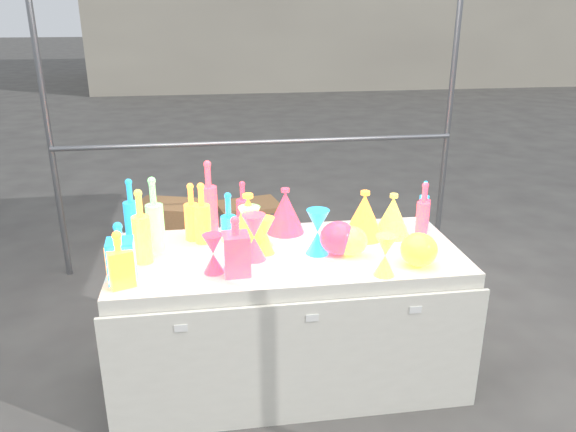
{
  "coord_description": "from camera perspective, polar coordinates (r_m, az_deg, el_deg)",
  "views": [
    {
      "loc": [
        -0.4,
        -2.65,
        1.95
      ],
      "look_at": [
        0.0,
        0.0,
        0.95
      ],
      "focal_mm": 35.0,
      "sensor_mm": 36.0,
      "label": 1
    }
  ],
  "objects": [
    {
      "name": "ground",
      "position": [
        3.32,
        -0.0,
        -15.56
      ],
      "size": [
        80.0,
        80.0,
        0.0
      ],
      "primitive_type": "plane",
      "color": "#615F5A",
      "rests_on": "ground"
    },
    {
      "name": "display_table",
      "position": [
        3.11,
        0.03,
        -10.07
      ],
      "size": [
        1.84,
        0.83,
        0.75
      ],
      "color": "white",
      "rests_on": "ground"
    },
    {
      "name": "cardboard_box_closed",
      "position": [
        4.99,
        -12.06,
        -0.72
      ],
      "size": [
        0.6,
        0.51,
        0.37
      ],
      "primitive_type": "cube",
      "rotation": [
        0.0,
        0.0,
        -0.31
      ],
      "color": "#AC7A4D",
      "rests_on": "ground"
    },
    {
      "name": "cardboard_box_flat",
      "position": [
        5.8,
        -4.02,
        1.01
      ],
      "size": [
        0.7,
        0.56,
        0.05
      ],
      "primitive_type": "cube",
      "rotation": [
        0.0,
        0.0,
        0.2
      ],
      "color": "#AC7A4D",
      "rests_on": "ground"
    },
    {
      "name": "bottle_0",
      "position": [
        3.03,
        -8.73,
        0.31
      ],
      "size": [
        0.1,
        0.1,
        0.34
      ],
      "primitive_type": null,
      "rotation": [
        0.0,
        0.0,
        -0.23
      ],
      "color": "red",
      "rests_on": "display_table"
    },
    {
      "name": "bottle_1",
      "position": [
        3.12,
        -15.62,
        0.53
      ],
      "size": [
        0.11,
        0.11,
        0.36
      ],
      "primitive_type": null,
      "rotation": [
        0.0,
        0.0,
        0.3
      ],
      "color": "#178321",
      "rests_on": "display_table"
    },
    {
      "name": "bottle_2",
      "position": [
        3.16,
        -8.04,
        1.96
      ],
      "size": [
        0.11,
        0.11,
        0.42
      ],
      "primitive_type": null,
      "rotation": [
        0.0,
        0.0,
        0.32
      ],
      "color": "orange",
      "rests_on": "display_table"
    },
    {
      "name": "bottle_3",
      "position": [
        3.18,
        -4.61,
        1.02
      ],
      "size": [
        0.09,
        0.09,
        0.29
      ],
      "primitive_type": null,
      "rotation": [
        0.0,
        0.0,
        -0.19
      ],
      "color": "#1C28A7",
      "rests_on": "display_table"
    },
    {
      "name": "bottle_4",
      "position": [
        2.85,
        -14.7,
        -1.02
      ],
      "size": [
        0.11,
        0.11,
        0.38
      ],
      "primitive_type": null,
      "rotation": [
        0.0,
        0.0,
        0.33
      ],
      "color": "#127274",
      "rests_on": "display_table"
    },
    {
      "name": "bottle_5",
      "position": [
        2.93,
        -13.39,
        0.04
      ],
      "size": [
        0.11,
        0.11,
        0.41
      ],
      "primitive_type": null,
      "rotation": [
        0.0,
        0.0,
        0.3
      ],
      "color": "#D52ACA",
      "rests_on": "display_table"
    },
    {
      "name": "bottle_6",
      "position": [
        3.09,
        -9.76,
        0.45
      ],
      "size": [
        0.09,
        0.09,
        0.32
      ],
      "primitive_type": null,
      "rotation": [
        0.0,
        0.0,
        0.06
      ],
      "color": "red",
      "rests_on": "display_table"
    },
    {
      "name": "bottle_7",
      "position": [
        2.84,
        -6.03,
        -0.91
      ],
      "size": [
        0.09,
        0.09,
        0.34
      ],
      "primitive_type": null,
      "rotation": [
        0.0,
        0.0,
        -0.17
      ],
      "color": "#178321",
      "rests_on": "display_table"
    },
    {
      "name": "decanter_0",
      "position": [
        2.66,
        -16.77,
        -4.14
      ],
      "size": [
        0.14,
        0.14,
        0.27
      ],
      "primitive_type": null,
      "rotation": [
        0.0,
        0.0,
        0.37
      ],
      "color": "red",
      "rests_on": "display_table"
    },
    {
      "name": "decanter_1",
      "position": [
        2.66,
        -5.31,
        -3.01
      ],
      "size": [
        0.13,
        0.13,
        0.29
      ],
      "primitive_type": null,
      "rotation": [
        0.0,
        0.0,
        0.06
      ],
      "color": "orange",
      "rests_on": "display_table"
    },
    {
      "name": "decanter_2",
      "position": [
        2.7,
        -16.66,
        -3.49
      ],
      "size": [
        0.13,
        0.13,
        0.29
      ],
      "primitive_type": null,
      "rotation": [
        0.0,
        0.0,
        0.06
      ],
      "color": "#178321",
      "rests_on": "display_table"
    },
    {
      "name": "hourglass_0",
      "position": [
        2.81,
        -3.46,
        -2.17
      ],
      "size": [
        0.15,
        0.15,
        0.24
      ],
      "primitive_type": null,
      "rotation": [
        0.0,
        0.0,
        -0.27
      ],
      "color": "orange",
      "rests_on": "display_table"
    },
    {
      "name": "hourglass_1",
      "position": [
        2.7,
        -7.61,
        -3.82
      ],
      "size": [
        0.12,
        0.12,
        0.2
      ],
      "primitive_type": null,
      "rotation": [
        0.0,
        0.0,
        0.21
      ],
      "color": "#1C28A7",
      "rests_on": "display_table"
    },
    {
      "name": "hourglass_2",
      "position": [
        2.69,
        9.85,
        -3.98
      ],
      "size": [
        0.13,
        0.13,
        0.2
      ],
      "primitive_type": null,
      "rotation": [
        0.0,
        0.0,
        -0.28
      ],
      "color": "#127274",
      "rests_on": "display_table"
    },
    {
      "name": "hourglass_3",
      "position": [
        2.94,
        -3.92,
        -1.23
      ],
      "size": [
        0.15,
        0.15,
        0.23
      ],
      "primitive_type": null,
      "rotation": [
        0.0,
        0.0,
        -0.36
      ],
      "color": "#D52ACA",
      "rests_on": "display_table"
    },
    {
      "name": "hourglass_4",
      "position": [
        2.89,
        -2.31,
        -1.99
      ],
      "size": [
        0.1,
        0.1,
        0.2
      ],
      "primitive_type": null,
      "rotation": [
        0.0,
        0.0,
        -0.04
      ],
      "color": "red",
      "rests_on": "display_table"
    },
    {
      "name": "hourglass_5",
      "position": [
        2.88,
        3.03,
        -1.63
      ],
      "size": [
        0.12,
        0.12,
        0.24
      ],
      "primitive_type": null,
      "rotation": [
        0.0,
        0.0,
        -0.04
      ],
      "color": "#178321",
      "rests_on": "display_table"
    },
    {
      "name": "globe_0",
      "position": [
        2.84,
        13.15,
        -3.52
      ],
      "size": [
        0.19,
        0.19,
        0.15
      ],
      "primitive_type": null,
      "rotation": [
        0.0,
        0.0,
        -0.03
      ],
      "color": "red",
      "rests_on": "display_table"
    },
    {
      "name": "globe_1",
      "position": [
        2.9,
        6.42,
        -2.68
      ],
      "size": [
        0.21,
        0.21,
        0.13
      ],
      "primitive_type": null,
      "rotation": [
        0.0,
        0.0,
        -0.31
      ],
      "color": "#127274",
      "rests_on": "display_table"
    },
    {
      "name": "globe_3",
      "position": [
        2.9,
        5.14,
        -2.41
      ],
      "size": [
        0.2,
        0.2,
        0.15
      ],
      "primitive_type": null,
      "rotation": [
        0.0,
        0.0,
        0.05
      ],
      "color": "#1C28A7",
      "rests_on": "display_table"
    },
    {
      "name": "lampshade_0",
      "position": [
        2.96,
        -4.03,
        -0.46
      ],
      "size": [
        0.31,
        0.31,
        0.29
      ],
      "primitive_type": null,
      "rotation": [
        0.0,
        0.0,
        0.3
      ],
      "color": "#E1F533",
      "rests_on": "display_table"
    },
    {
      "name": "lampshade_1",
      "position": [
        3.1,
        7.75,
        0.16
      ],
      "size": [
        0.29,
        0.29,
        0.27
      ],
      "primitive_type": null,
      "rotation": [
        0.0,
        0.0,
        0.3
      ],
      "color": "#E1F533",
      "rests_on": "display_table"
    },
    {
      "name": "lampshade_2",
      "position": [
        3.15,
        -0.28,
        0.58
      ],
      "size": [
        0.29,
        0.29,
        0.26
      ],
      "primitive_type": null,
      "rotation": [
        0.0,
        0.0,
        0.42
      ],
      "color": "#1C28A7",
      "rests_on": "display_table"
    },
    {
      "name": "lampshade_3",
      "position": [
        3.16,
        10.58,
        0.12
      ],
      "size": [
        0.26,
        0.26,
        0.24
      ],
      "primitive_type": null,
      "rotation": [
        0.0,
        0.0,
        0.33
      ],
      "color": "#127274",
      "rests_on": "display_table"
    },
    {
      "name": "bottle_8",
      "position": [
        3.4,
        13.66,
        1.43
      ],
      "size": [
        0.06,
        0.06,
        0.26
      ],
      "primitive_type": null,
      "rotation": [
        0.0,
        0.0,
        -0.07
      ],
      "color": "#178321",
      "rests_on": "display_table"
    },
    {
      "name": "bottle_9",
      "position": [
        3.17,
        13.54,
        0.61
      ],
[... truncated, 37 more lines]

